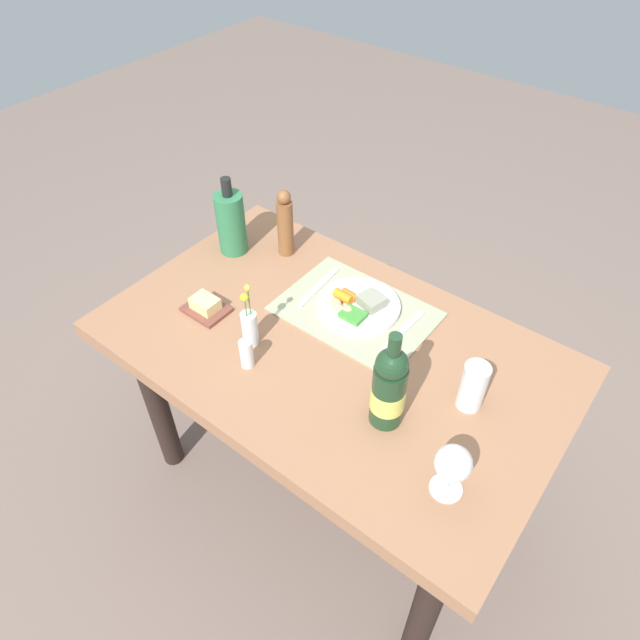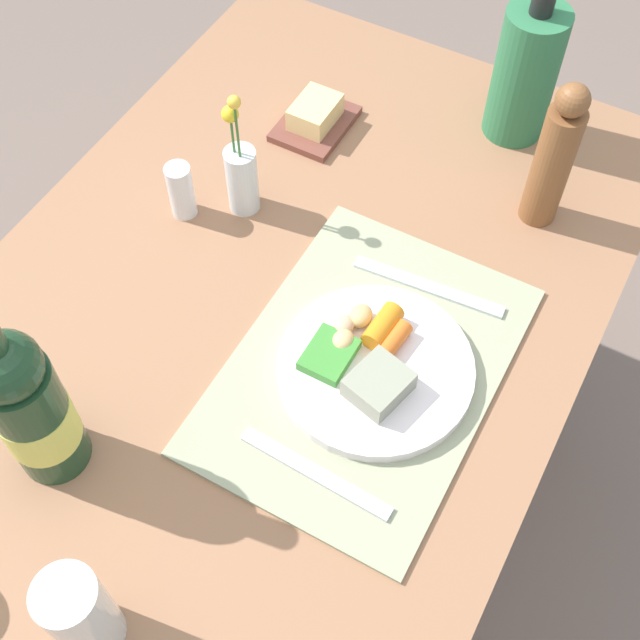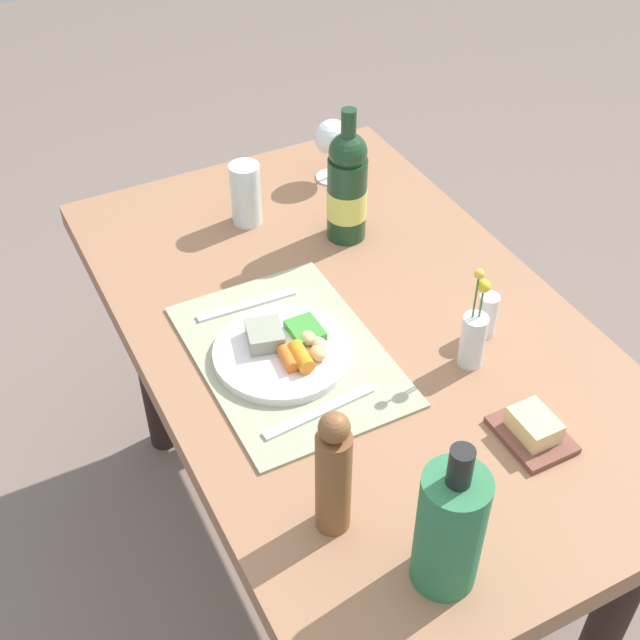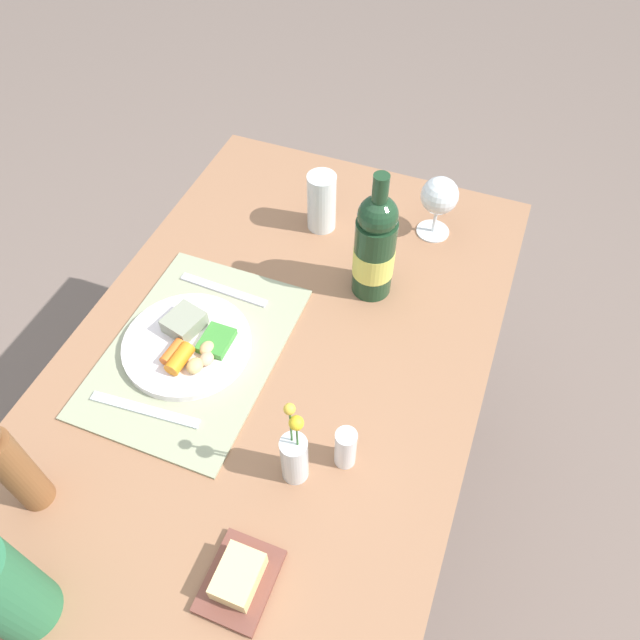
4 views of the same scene
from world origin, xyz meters
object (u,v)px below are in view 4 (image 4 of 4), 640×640
at_px(dinner_plate, 188,343).
at_px(pepper_mill, 12,467).
at_px(salt_shaker, 346,448).
at_px(butter_dish, 239,578).
at_px(wine_glass, 439,197).
at_px(fork, 224,290).
at_px(flower_vase, 294,456).
at_px(dining_table, 273,394).
at_px(cooler_bottle, 0,589).
at_px(knife, 145,410).
at_px(water_tumbler, 322,205).
at_px(wine_bottle, 375,247).

distance_m(dinner_plate, pepper_mill, 0.38).
distance_m(salt_shaker, butter_dish, 0.26).
bearing_deg(salt_shaker, wine_glass, -179.91).
bearing_deg(fork, salt_shaker, 56.11).
relative_size(butter_dish, flower_vase, 0.62).
distance_m(dining_table, dinner_plate, 0.21).
height_order(fork, cooler_bottle, cooler_bottle).
bearing_deg(wine_glass, cooler_bottle, -19.32).
xyz_separation_m(knife, flower_vase, (0.01, 0.30, 0.06)).
bearing_deg(water_tumbler, knife, -11.79).
bearing_deg(cooler_bottle, salt_shaker, 138.05).
height_order(dinner_plate, knife, dinner_plate).
bearing_deg(fork, wine_glass, 135.29).
height_order(wine_glass, flower_vase, flower_vase).
height_order(dining_table, knife, knife).
xyz_separation_m(cooler_bottle, butter_dish, (-0.15, 0.27, -0.09)).
bearing_deg(pepper_mill, salt_shaker, 118.37).
bearing_deg(cooler_bottle, dining_table, 164.08).
bearing_deg(pepper_mill, knife, 158.22).
bearing_deg(water_tumbler, butter_dish, 12.11).
bearing_deg(fork, dinner_plate, 3.94).
bearing_deg(knife, salt_shaker, 91.91).
bearing_deg(knife, fork, 175.01).
distance_m(dining_table, butter_dish, 0.42).
bearing_deg(wine_glass, knife, -29.49).
relative_size(fork, salt_shaker, 2.26).
xyz_separation_m(knife, wine_glass, (-0.65, 0.37, 0.09)).
bearing_deg(cooler_bottle, wine_bottle, 160.95).
height_order(cooler_bottle, wine_bottle, wine_bottle).
bearing_deg(knife, cooler_bottle, -1.71).
xyz_separation_m(salt_shaker, butter_dish, (0.25, -0.08, -0.03)).
height_order(pepper_mill, wine_bottle, wine_bottle).
bearing_deg(wine_bottle, pepper_mill, -30.10).
bearing_deg(dining_table, flower_vase, 35.16).
relative_size(fork, knife, 0.94).
bearing_deg(wine_glass, fork, -47.06).
bearing_deg(knife, flower_vase, 83.48).
xyz_separation_m(dining_table, wine_bottle, (-0.26, 0.12, 0.23)).
relative_size(salt_shaker, pepper_mill, 0.38).
relative_size(fork, butter_dish, 1.55).
relative_size(cooler_bottle, butter_dish, 2.08).
distance_m(flower_vase, pepper_mill, 0.43).
xyz_separation_m(dinner_plate, wine_glass, (-0.50, 0.36, 0.08)).
bearing_deg(cooler_bottle, wine_glass, 160.68).
distance_m(dining_table, pepper_mill, 0.50).
relative_size(wine_glass, pepper_mill, 0.63).
height_order(knife, salt_shaker, salt_shaker).
distance_m(flower_vase, wine_bottle, 0.45).
height_order(cooler_bottle, butter_dish, cooler_bottle).
bearing_deg(dinner_plate, wine_glass, 144.01).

